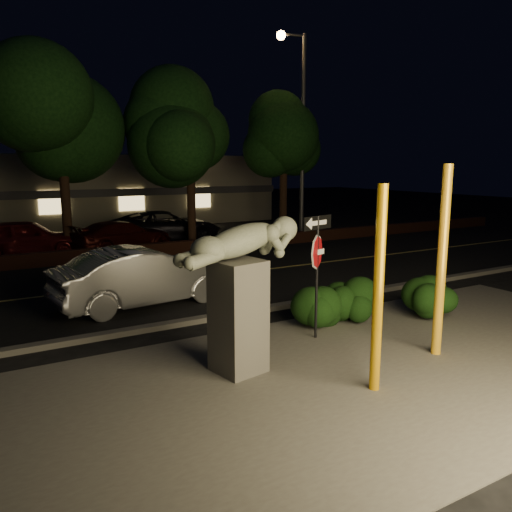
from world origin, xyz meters
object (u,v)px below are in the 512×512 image
(signpost, at_px, (317,252))
(streetlight, at_px, (299,118))
(yellow_pole_right, at_px, (442,262))
(parked_car_darkred, at_px, (122,236))
(sculpture, at_px, (240,280))
(yellow_pole_left, at_px, (378,291))
(parked_car_red, at_px, (26,237))
(silver_sedan, at_px, (144,276))
(parked_car_dark, at_px, (165,226))

(signpost, height_order, streetlight, streetlight)
(yellow_pole_right, xyz_separation_m, parked_car_darkred, (-1.94, 14.18, -1.13))
(signpost, relative_size, sculpture, 0.96)
(yellow_pole_right, xyz_separation_m, streetlight, (6.53, 13.93, 3.86))
(yellow_pole_left, xyz_separation_m, parked_car_red, (-3.39, 15.51, -0.90))
(parked_car_red, bearing_deg, yellow_pole_left, -157.62)
(yellow_pole_right, distance_m, sculpture, 3.69)
(streetlight, xyz_separation_m, silver_sedan, (-10.16, -7.99, -4.87))
(parked_car_dark, bearing_deg, yellow_pole_right, -175.38)
(sculpture, height_order, parked_car_darkred, sculpture)
(yellow_pole_right, height_order, signpost, yellow_pole_right)
(yellow_pole_right, relative_size, streetlight, 0.37)
(yellow_pole_right, bearing_deg, yellow_pole_left, -165.16)
(sculpture, distance_m, parked_car_red, 13.98)
(sculpture, xyz_separation_m, parked_car_red, (-1.93, 13.82, -0.89))
(silver_sedan, relative_size, parked_car_darkred, 1.05)
(silver_sedan, height_order, parked_car_darkred, silver_sedan)
(yellow_pole_right, bearing_deg, parked_car_darkred, 97.78)
(parked_car_red, distance_m, parked_car_darkred, 3.58)
(yellow_pole_right, height_order, silver_sedan, yellow_pole_right)
(sculpture, relative_size, parked_car_red, 0.62)
(yellow_pole_left, relative_size, streetlight, 0.34)
(yellow_pole_right, bearing_deg, parked_car_dark, 88.36)
(silver_sedan, bearing_deg, signpost, -158.58)
(silver_sedan, distance_m, parked_car_darkred, 8.42)
(parked_car_darkred, xyz_separation_m, parked_car_dark, (2.39, 1.59, 0.09))
(yellow_pole_right, height_order, sculpture, yellow_pole_right)
(silver_sedan, xyz_separation_m, parked_car_dark, (4.09, 9.83, -0.03))
(sculpture, relative_size, parked_car_darkred, 0.61)
(signpost, distance_m, parked_car_red, 13.80)
(parked_car_red, height_order, parked_car_dark, parked_car_red)
(sculpture, relative_size, streetlight, 0.27)
(signpost, distance_m, parked_car_darkred, 12.43)
(yellow_pole_right, distance_m, parked_car_dark, 15.81)
(signpost, xyz_separation_m, parked_car_dark, (1.87, 13.95, -1.07))
(parked_car_dark, bearing_deg, signpost, 178.63)
(yellow_pole_left, height_order, yellow_pole_right, yellow_pole_right)
(signpost, height_order, parked_car_red, signpost)
(yellow_pole_left, relative_size, silver_sedan, 0.72)
(yellow_pole_left, bearing_deg, parked_car_darkred, 89.60)
(yellow_pole_left, height_order, silver_sedan, yellow_pole_left)
(streetlight, height_order, parked_car_dark, streetlight)
(signpost, relative_size, silver_sedan, 0.56)
(silver_sedan, bearing_deg, parked_car_dark, -29.44)
(sculpture, distance_m, streetlight, 16.72)
(streetlight, relative_size, silver_sedan, 2.12)
(parked_car_dark, bearing_deg, parked_car_darkred, 129.90)
(parked_car_darkred, bearing_deg, sculpture, 156.73)
(streetlight, distance_m, parked_car_darkred, 9.82)
(sculpture, bearing_deg, yellow_pole_right, -29.05)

